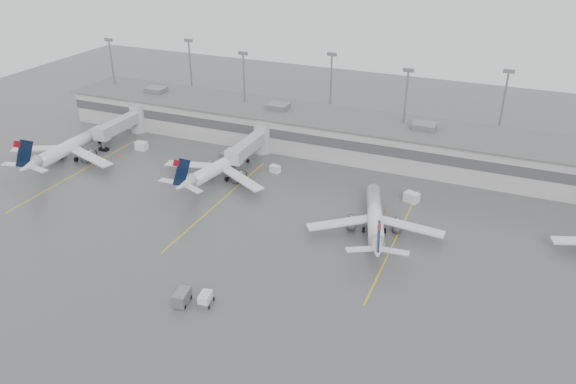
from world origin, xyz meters
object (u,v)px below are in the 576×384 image
at_px(jet_far_left, 68,147).
at_px(baggage_tug, 206,300).
at_px(jet_mid_left, 220,166).
at_px(jet_mid_right, 375,218).

relative_size(jet_far_left, baggage_tug, 9.88).
relative_size(jet_mid_left, baggage_tug, 9.16).
xyz_separation_m(jet_far_left, baggage_tug, (55.31, -33.49, -2.35)).
distance_m(jet_mid_left, baggage_tug, 42.56).
xyz_separation_m(jet_mid_left, jet_mid_right, (35.83, -8.52, -0.14)).
bearing_deg(jet_mid_right, baggage_tug, -136.79).
bearing_deg(jet_mid_left, baggage_tug, -54.25).
bearing_deg(jet_mid_right, jet_mid_left, 149.81).
xyz_separation_m(jet_mid_right, baggage_tug, (-17.09, -29.64, -2.01)).
relative_size(jet_far_left, jet_mid_right, 1.16).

